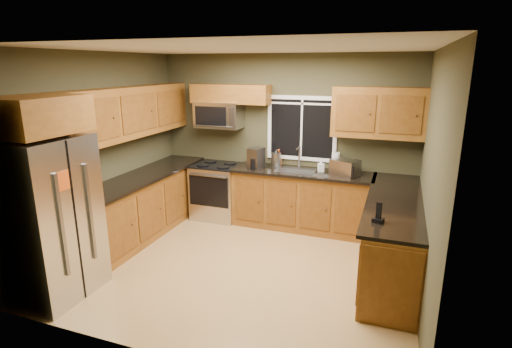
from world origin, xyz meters
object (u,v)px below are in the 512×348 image
Objects in this scene: microwave at (219,115)px; refrigerator at (50,219)px; range at (217,191)px; kettle at (276,159)px; soap_bottle_a at (279,158)px; coffee_maker at (256,159)px; toaster_oven at (345,168)px; soap_bottle_b at (321,166)px; paper_towel_roll at (336,162)px; cordless_phone at (378,216)px.

refrigerator is at bearing -103.34° from microwave.
range is 1.23× the size of microwave.
kettle is 0.07m from soap_bottle_a.
coffee_maker is 1.17× the size of soap_bottle_a.
toaster_oven is 1.42× the size of coffee_maker.
soap_bottle_b is (0.71, -0.11, -0.04)m from soap_bottle_a.
paper_towel_roll is at bearing 2.17° from soap_bottle_a.
refrigerator reaches higher than soap_bottle_b.
cordless_phone is (0.58, -1.73, -0.05)m from toaster_oven.
coffee_maker reaches higher than range.
refrigerator is 6.48× the size of soap_bottle_a.
soap_bottle_a is 0.72m from soap_bottle_b.
coffee_maker is at bearing -166.68° from paper_towel_roll.
microwave is at bearing -177.75° from soap_bottle_a.
paper_towel_roll reaches higher than range.
paper_towel_roll reaches higher than soap_bottle_b.
range is at bearing 76.03° from refrigerator.
toaster_oven is at bearing -13.96° from soap_bottle_b.
paper_towel_roll reaches higher than cordless_phone.
refrigerator is 6.25× the size of kettle.
soap_bottle_a reaches higher than toaster_oven.
toaster_oven is 1.82m from cordless_phone.
kettle is at bearing 132.13° from cordless_phone.
soap_bottle_b is at bearing 49.62° from refrigerator.
soap_bottle_a reaches higher than range.
soap_bottle_b is at bearing 166.04° from toaster_oven.
soap_bottle_a is at bearing 171.54° from soap_bottle_b.
coffee_maker is 1.24m from paper_towel_roll.
refrigerator is 3.73m from soap_bottle_b.
paper_towel_roll is at bearing 6.53° from kettle.
cordless_phone is (0.75, -1.96, -0.08)m from paper_towel_roll.
cordless_phone is (2.68, -1.89, -0.72)m from microwave.
paper_towel_roll is at bearing 2.21° from microwave.
toaster_oven reaches higher than range.
coffee_maker reaches higher than cordless_phone.
paper_towel_roll is 1.42× the size of cordless_phone.
microwave reaches higher than soap_bottle_b.
coffee_maker is 1.71× the size of soap_bottle_b.
coffee_maker is 2.58m from cordless_phone.
microwave is 2.21m from toaster_oven.
refrigerator is 3.90× the size of toaster_oven.
soap_bottle_a is (-0.90, -0.03, -0.00)m from paper_towel_roll.
soap_bottle_b is at bearing 117.57° from cordless_phone.
paper_towel_roll is (1.20, 0.28, -0.01)m from coffee_maker.
refrigerator is 2.89m from range.
kettle is at bearing -1.80° from microwave.
refrigerator is 9.46× the size of soap_bottle_b.
toaster_oven is at bearing -6.56° from kettle.
soap_bottle_b is at bearing -2.16° from microwave.
cordless_phone is at bearing -68.95° from paper_towel_roll.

